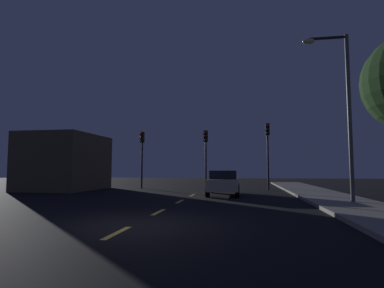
% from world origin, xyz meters
% --- Properties ---
extents(ground_plane, '(80.00, 80.00, 0.00)m').
position_xyz_m(ground_plane, '(0.00, 7.00, 0.00)').
color(ground_plane, black).
extents(sidewalk_curb_right, '(3.00, 40.00, 0.15)m').
position_xyz_m(sidewalk_curb_right, '(7.50, 7.00, 0.07)').
color(sidewalk_curb_right, gray).
rests_on(sidewalk_curb_right, ground_plane).
extents(lane_stripe_nearest, '(0.16, 1.60, 0.01)m').
position_xyz_m(lane_stripe_nearest, '(0.00, -1.20, 0.00)').
color(lane_stripe_nearest, '#EACC4C').
rests_on(lane_stripe_nearest, ground_plane).
extents(lane_stripe_second, '(0.16, 1.60, 0.01)m').
position_xyz_m(lane_stripe_second, '(0.00, 2.60, 0.00)').
color(lane_stripe_second, '#EACC4C').
rests_on(lane_stripe_second, ground_plane).
extents(lane_stripe_third, '(0.16, 1.60, 0.01)m').
position_xyz_m(lane_stripe_third, '(0.00, 6.40, 0.00)').
color(lane_stripe_third, '#EACC4C').
rests_on(lane_stripe_third, ground_plane).
extents(lane_stripe_fourth, '(0.16, 1.60, 0.01)m').
position_xyz_m(lane_stripe_fourth, '(0.00, 10.20, 0.00)').
color(lane_stripe_fourth, '#EACC4C').
rests_on(lane_stripe_fourth, ground_plane).
extents(traffic_signal_left, '(0.32, 0.38, 4.64)m').
position_xyz_m(traffic_signal_left, '(-5.14, 15.88, 3.26)').
color(traffic_signal_left, '#2D2D30').
rests_on(traffic_signal_left, ground_plane).
extents(traffic_signal_center, '(0.32, 0.38, 4.64)m').
position_xyz_m(traffic_signal_center, '(0.13, 15.88, 3.26)').
color(traffic_signal_center, black).
rests_on(traffic_signal_center, ground_plane).
extents(traffic_signal_right, '(0.32, 0.38, 5.09)m').
position_xyz_m(traffic_signal_right, '(4.93, 15.88, 3.56)').
color(traffic_signal_right, black).
rests_on(traffic_signal_right, ground_plane).
extents(car_stopped_ahead, '(1.91, 4.34, 1.48)m').
position_xyz_m(car_stopped_ahead, '(1.88, 10.46, 0.76)').
color(car_stopped_ahead, beige).
rests_on(car_stopped_ahead, ground_plane).
extents(street_lamp_right, '(2.02, 0.36, 7.70)m').
position_xyz_m(street_lamp_right, '(7.50, 6.13, 4.61)').
color(street_lamp_right, '#4C4C51').
rests_on(street_lamp_right, ground_plane).
extents(storefront_left, '(4.78, 6.21, 4.20)m').
position_xyz_m(storefront_left, '(-10.39, 13.34, 2.10)').
color(storefront_left, brown).
rests_on(storefront_left, ground_plane).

